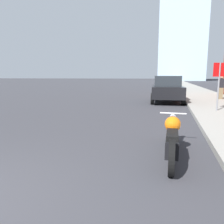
# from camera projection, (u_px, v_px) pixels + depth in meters

# --- Properties ---
(sidewalk) EXTENTS (3.48, 240.00, 0.15)m
(sidewalk) POSITION_uv_depth(u_px,v_px,m) (186.00, 86.00, 39.12)
(sidewalk) COLOR gray
(sidewalk) RESTS_ON ground_plane
(motorcycle) EXTENTS (0.62, 2.55, 0.80)m
(motorcycle) POSITION_uv_depth(u_px,v_px,m) (172.00, 137.00, 4.60)
(motorcycle) COLOR black
(motorcycle) RESTS_ON ground_plane
(parked_car_black) EXTENTS (2.17, 3.96, 1.71)m
(parked_car_black) POSITION_uv_depth(u_px,v_px,m) (167.00, 89.00, 14.01)
(parked_car_black) COLOR black
(parked_car_black) RESTS_ON ground_plane
(parked_car_white) EXTENTS (2.10, 4.54, 1.69)m
(parked_car_white) POSITION_uv_depth(u_px,v_px,m) (169.00, 83.00, 26.14)
(parked_car_white) COLOR silver
(parked_car_white) RESTS_ON ground_plane
(stop_sign) EXTENTS (0.57, 0.26, 2.11)m
(stop_sign) POSITION_uv_depth(u_px,v_px,m) (219.00, 78.00, 9.63)
(stop_sign) COLOR slate
(stop_sign) RESTS_ON sidewalk
(pedestrian) EXTENTS (0.36, 0.23, 1.61)m
(pedestrian) POSITION_uv_depth(u_px,v_px,m) (221.00, 87.00, 14.71)
(pedestrian) COLOR brown
(pedestrian) RESTS_ON sidewalk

